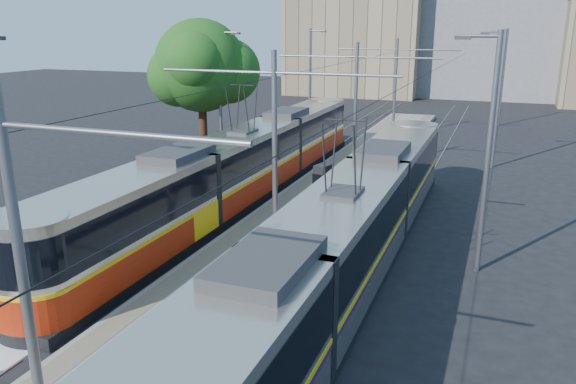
% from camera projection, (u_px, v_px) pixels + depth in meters
% --- Properties ---
extents(ground, '(160.00, 160.00, 0.00)m').
position_uv_depth(ground, '(160.00, 346.00, 14.76)').
color(ground, black).
rests_on(ground, ground).
extents(platform, '(4.00, 50.00, 0.30)m').
position_uv_depth(platform, '(339.00, 182.00, 29.94)').
color(platform, gray).
rests_on(platform, ground).
extents(tactile_strip_left, '(0.70, 50.00, 0.01)m').
position_uv_depth(tactile_strip_left, '(313.00, 176.00, 30.40)').
color(tactile_strip_left, gray).
rests_on(tactile_strip_left, platform).
extents(tactile_strip_right, '(0.70, 50.00, 0.01)m').
position_uv_depth(tactile_strip_right, '(366.00, 181.00, 29.40)').
color(tactile_strip_right, gray).
rests_on(tactile_strip_right, platform).
extents(rails, '(8.71, 70.00, 0.03)m').
position_uv_depth(rails, '(339.00, 184.00, 29.98)').
color(rails, gray).
rests_on(rails, ground).
extents(tram_left, '(2.43, 28.65, 5.50)m').
position_uv_depth(tram_left, '(244.00, 165.00, 26.97)').
color(tram_left, black).
rests_on(tram_left, ground).
extents(tram_right, '(2.43, 28.93, 5.50)m').
position_uv_depth(tram_right, '(342.00, 239.00, 17.10)').
color(tram_right, black).
rests_on(tram_right, ground).
extents(catenary, '(9.20, 70.00, 7.00)m').
position_uv_depth(catenary, '(325.00, 106.00, 26.16)').
color(catenary, slate).
rests_on(catenary, platform).
extents(street_lamps, '(15.18, 38.22, 8.00)m').
position_uv_depth(street_lamps, '(360.00, 97.00, 32.39)').
color(street_lamps, slate).
rests_on(street_lamps, ground).
extents(shelter, '(0.76, 1.02, 2.03)m').
position_uv_depth(shelter, '(323.00, 186.00, 24.66)').
color(shelter, black).
rests_on(shelter, platform).
extents(tree, '(5.92, 5.47, 8.60)m').
position_uv_depth(tree, '(208.00, 67.00, 32.77)').
color(tree, '#382314').
rests_on(tree, ground).
extents(building_left, '(16.32, 12.24, 14.79)m').
position_uv_depth(building_left, '(359.00, 33.00, 69.86)').
color(building_left, gray).
rests_on(building_left, ground).
extents(building_centre, '(18.36, 14.28, 14.80)m').
position_uv_depth(building_centre, '(496.00, 33.00, 67.93)').
color(building_centre, gray).
rests_on(building_centre, ground).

